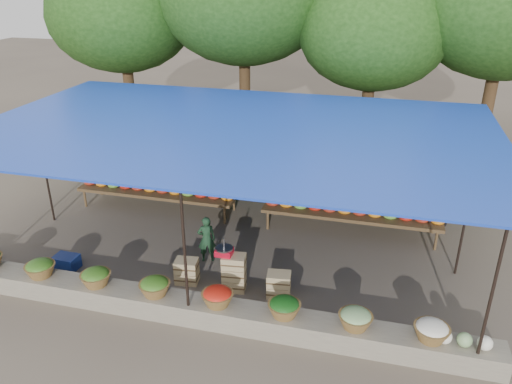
% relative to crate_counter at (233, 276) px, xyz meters
% --- Properties ---
extents(ground, '(60.00, 60.00, 0.00)m').
position_rel_crate_counter_xyz_m(ground, '(-0.45, 1.70, -0.31)').
color(ground, brown).
rests_on(ground, ground).
extents(stone_curb, '(10.60, 0.55, 0.40)m').
position_rel_crate_counter_xyz_m(stone_curb, '(-0.45, -1.05, -0.11)').
color(stone_curb, '#6A6055').
rests_on(stone_curb, ground).
extents(stall_canopy, '(10.80, 6.60, 2.82)m').
position_rel_crate_counter_xyz_m(stall_canopy, '(-0.45, 1.77, 2.36)').
color(stall_canopy, black).
rests_on(stall_canopy, ground).
extents(produce_baskets, '(8.98, 0.58, 0.34)m').
position_rel_crate_counter_xyz_m(produce_baskets, '(-0.55, -1.05, 0.25)').
color(produce_baskets, brown).
rests_on(produce_baskets, stone_curb).
extents(netting_backdrop, '(10.60, 0.06, 2.50)m').
position_rel_crate_counter_xyz_m(netting_backdrop, '(-0.45, 4.85, 0.94)').
color(netting_backdrop, '#1A4A20').
rests_on(netting_backdrop, ground).
extents(tree_row, '(16.51, 5.50, 7.12)m').
position_rel_crate_counter_xyz_m(tree_row, '(0.05, 7.78, 4.39)').
color(tree_row, '#3E2D16').
rests_on(tree_row, ground).
extents(fruit_table_left, '(4.21, 0.95, 0.93)m').
position_rel_crate_counter_xyz_m(fruit_table_left, '(-2.94, 3.05, 0.30)').
color(fruit_table_left, '#513620').
rests_on(fruit_table_left, ground).
extents(fruit_table_right, '(4.21, 0.95, 0.93)m').
position_rel_crate_counter_xyz_m(fruit_table_right, '(2.06, 3.05, 0.30)').
color(fruit_table_right, '#513620').
rests_on(fruit_table_right, ground).
extents(crate_counter, '(2.39, 0.39, 0.77)m').
position_rel_crate_counter_xyz_m(crate_counter, '(0.00, 0.00, 0.00)').
color(crate_counter, tan).
rests_on(crate_counter, ground).
extents(weighing_scale, '(0.34, 0.34, 0.36)m').
position_rel_crate_counter_xyz_m(weighing_scale, '(-0.16, 0.00, 0.55)').
color(weighing_scale, red).
rests_on(weighing_scale, crate_counter).
extents(vendor_seated, '(0.45, 0.38, 1.06)m').
position_rel_crate_counter_xyz_m(vendor_seated, '(-0.85, 0.88, 0.22)').
color(vendor_seated, '#1C3D24').
rests_on(vendor_seated, ground).
extents(customer_left, '(0.77, 0.61, 1.54)m').
position_rel_crate_counter_xyz_m(customer_left, '(-3.19, 3.96, 0.46)').
color(customer_left, slate).
rests_on(customer_left, ground).
extents(customer_mid, '(1.04, 0.62, 1.59)m').
position_rel_crate_counter_xyz_m(customer_mid, '(1.24, 4.11, 0.48)').
color(customer_mid, slate).
rests_on(customer_mid, ground).
extents(customer_right, '(1.14, 0.57, 1.88)m').
position_rel_crate_counter_xyz_m(customer_right, '(4.14, 4.02, 0.63)').
color(customer_right, slate).
rests_on(customer_right, ground).
extents(blue_crate_back, '(0.51, 0.37, 0.30)m').
position_rel_crate_counter_xyz_m(blue_crate_back, '(-3.63, -0.17, -0.16)').
color(blue_crate_back, navy).
rests_on(blue_crate_back, ground).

